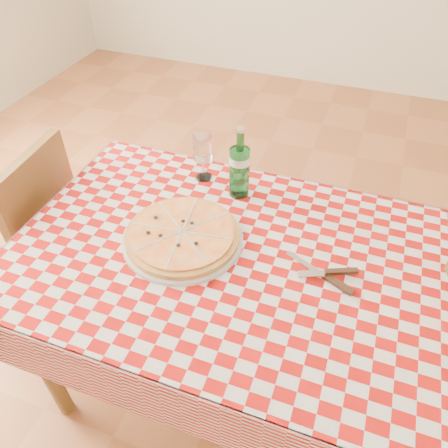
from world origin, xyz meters
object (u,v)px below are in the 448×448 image
(pizza_plate, at_px, (182,234))
(wine_glass, at_px, (203,158))
(water_bottle, at_px, (240,162))
(chair_far, at_px, (31,231))
(dining_table, at_px, (223,274))

(pizza_plate, xyz_separation_m, wine_glass, (-0.06, 0.33, 0.06))
(wine_glass, bearing_deg, water_bottle, -16.54)
(chair_far, distance_m, water_bottle, 0.93)
(pizza_plate, height_order, wine_glass, wine_glass)
(dining_table, height_order, pizza_plate, pizza_plate)
(water_bottle, relative_size, wine_glass, 1.50)
(wine_glass, bearing_deg, chair_far, -158.55)
(chair_far, height_order, wine_glass, wine_glass)
(chair_far, relative_size, pizza_plate, 2.31)
(dining_table, relative_size, wine_glass, 6.89)
(water_bottle, bearing_deg, pizza_plate, -107.39)
(chair_far, relative_size, water_bottle, 3.36)
(chair_far, height_order, pizza_plate, chair_far)
(dining_table, xyz_separation_m, water_bottle, (-0.05, 0.29, 0.23))
(chair_far, bearing_deg, water_bottle, -169.40)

